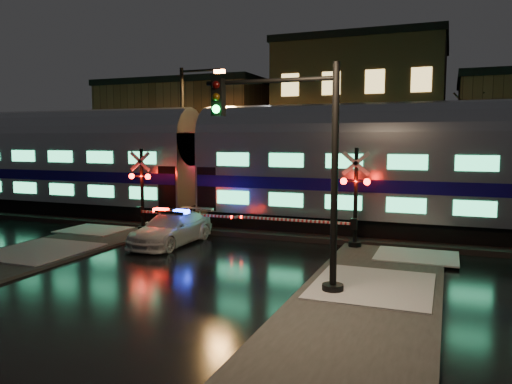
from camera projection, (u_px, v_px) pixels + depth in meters
ground at (220, 252)px, 20.20m from camera, size 120.00×120.00×0.00m
ballast at (263, 228)px, 24.82m from camera, size 90.00×4.20×0.24m
sidewalk_right at (355, 322)px, 12.29m from camera, size 4.00×20.00×0.12m
building_left at (194, 139)px, 44.78m from camera, size 14.00×10.00×9.00m
building_mid at (363, 123)px, 39.72m from camera, size 12.00×11.00×11.50m
train at (200, 161)px, 25.71m from camera, size 51.00×3.12×5.92m
police_car at (171, 228)px, 21.51m from camera, size 2.10×4.83×1.55m
crossing_signal_right at (346, 208)px, 20.48m from camera, size 5.91×0.66×4.19m
crossing_signal_left at (148, 199)px, 23.93m from camera, size 5.76×0.65×4.08m
traffic_light at (299, 173)px, 14.51m from camera, size 4.32×0.74×6.68m
streetlight at (187, 130)px, 30.32m from camera, size 2.94×0.31×8.80m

